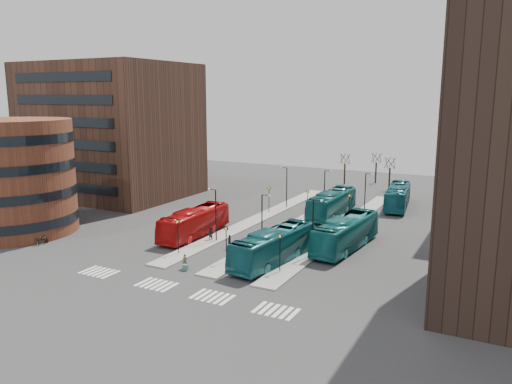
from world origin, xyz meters
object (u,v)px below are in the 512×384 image
at_px(red_bus, 195,222).
at_px(bicycle_near, 37,240).
at_px(suitcase, 185,267).
at_px(teal_bus_b, 332,204).
at_px(teal_bus_a, 274,246).
at_px(teal_bus_d, 398,196).
at_px(teal_bus_c, 346,233).
at_px(bicycle_mid, 42,239).
at_px(commuter_b, 230,242).
at_px(bicycle_far, 39,240).
at_px(commuter_a, 211,234).
at_px(commuter_c, 260,238).
at_px(traveller, 185,261).

bearing_deg(red_bus, bicycle_near, -142.77).
xyz_separation_m(suitcase, teal_bus_b, (5.26, 27.95, 1.49)).
xyz_separation_m(suitcase, red_bus, (-6.11, 10.52, 1.39)).
height_order(teal_bus_a, teal_bus_d, teal_bus_a).
height_order(teal_bus_c, bicycle_mid, teal_bus_c).
bearing_deg(commuter_b, teal_bus_c, -77.30).
bearing_deg(teal_bus_c, commuter_b, -147.14).
height_order(teal_bus_c, bicycle_far, teal_bus_c).
xyz_separation_m(teal_bus_b, commuter_b, (-5.00, -19.90, -1.00)).
bearing_deg(commuter_a, commuter_c, -177.18).
height_order(teal_bus_c, commuter_b, teal_bus_c).
distance_m(red_bus, teal_bus_d, 32.85).
bearing_deg(suitcase, bicycle_mid, 164.55).
relative_size(traveller, bicycle_mid, 0.94).
bearing_deg(commuter_b, suitcase, 162.79).
xyz_separation_m(teal_bus_d, bicycle_far, (-32.49, -38.31, -1.29)).
bearing_deg(teal_bus_a, teal_bus_d, 86.50).
xyz_separation_m(suitcase, teal_bus_d, (12.32, 37.70, 1.44)).
height_order(bicycle_near, bicycle_mid, bicycle_near).
xyz_separation_m(traveller, bicycle_mid, (-19.83, -0.48, -0.27)).
xyz_separation_m(teal_bus_c, bicycle_near, (-31.85, -15.04, -1.31)).
bearing_deg(commuter_c, commuter_a, -80.26).
distance_m(traveller, commuter_b, 7.66).
xyz_separation_m(red_bus, teal_bus_b, (11.37, 17.43, 0.10)).
bearing_deg(bicycle_near, teal_bus_c, -41.25).
relative_size(teal_bus_b, commuter_b, 8.07).
bearing_deg(bicycle_far, teal_bus_c, -86.82).
bearing_deg(suitcase, bicycle_near, 166.87).
bearing_deg(commuter_c, teal_bus_c, 113.43).
distance_m(commuter_a, bicycle_mid, 19.49).
bearing_deg(red_bus, commuter_a, -16.00).
relative_size(red_bus, teal_bus_c, 0.94).
distance_m(bicycle_near, bicycle_mid, 0.82).
xyz_separation_m(suitcase, commuter_c, (2.79, 10.66, 0.57)).
height_order(red_bus, teal_bus_d, teal_bus_d).
relative_size(red_bus, teal_bus_d, 0.98).
height_order(suitcase, traveller, traveller).
height_order(teal_bus_b, traveller, teal_bus_b).
distance_m(teal_bus_a, bicycle_mid, 27.53).
distance_m(suitcase, bicycle_far, 20.17).
xyz_separation_m(bicycle_near, bicycle_far, (0.00, 0.28, -0.04)).
bearing_deg(teal_bus_b, bicycle_near, -130.89).
relative_size(traveller, commuter_b, 0.94).
xyz_separation_m(teal_bus_a, teal_bus_d, (5.70, 31.53, -0.00)).
xyz_separation_m(teal_bus_a, commuter_a, (-10.00, 3.66, -0.93)).
relative_size(suitcase, commuter_c, 0.35).
height_order(suitcase, teal_bus_c, teal_bus_c).
distance_m(teal_bus_b, commuter_a, 20.10).
distance_m(suitcase, commuter_a, 10.41).
bearing_deg(commuter_b, commuter_c, -59.50).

